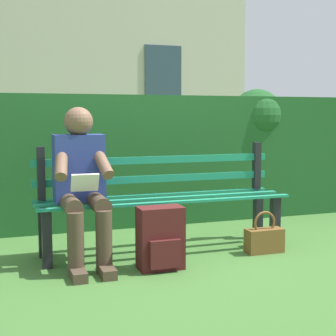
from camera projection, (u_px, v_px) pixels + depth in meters
name	position (u px, v px, depth m)	size (l,w,h in m)	color
ground	(164.00, 251.00, 4.14)	(60.00, 60.00, 0.00)	#3D6B2D
park_bench	(162.00, 198.00, 4.16)	(2.07, 0.45, 0.87)	black
person_seated	(82.00, 181.00, 3.76)	(0.44, 0.73, 1.18)	navy
hedge_backdrop	(111.00, 157.00, 5.16)	(5.54, 0.70, 1.41)	#1E5123
building_facade	(60.00, 5.00, 12.45)	(8.61, 3.28, 7.65)	beige
backpack	(161.00, 239.00, 3.65)	(0.33, 0.26, 0.46)	#4C1919
handbag	(264.00, 239.00, 4.09)	(0.31, 0.13, 0.34)	brown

